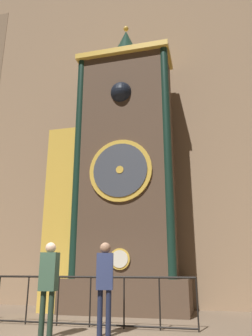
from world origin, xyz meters
TOP-DOWN VIEW (x-y plane):
  - cathedral_back_wall at (-0.09, 5.33)m, footprint 24.00×0.32m
  - clock_tower at (-0.10, 3.88)m, footprint 4.56×1.81m
  - railing_fence at (-0.02, 1.43)m, footprint 4.93×0.05m
  - visitor_near at (-0.39, 0.01)m, footprint 0.35×0.23m
  - visitor_far at (0.62, 0.52)m, footprint 0.38×0.29m

SIDE VIEW (x-z plane):
  - railing_fence at x=-0.02m, z-range 0.06..1.18m
  - visitor_near at x=-0.39m, z-range 0.19..1.99m
  - visitor_far at x=0.62m, z-range 0.20..2.01m
  - clock_tower at x=-0.10m, z-range -0.88..9.35m
  - cathedral_back_wall at x=-0.09m, z-range -0.01..14.93m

